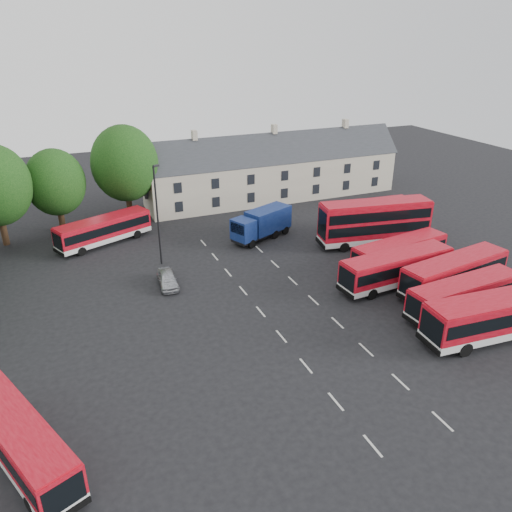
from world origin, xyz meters
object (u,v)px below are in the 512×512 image
Objects in this scene: bus_dd_south at (375,220)px; box_truck at (262,223)px; silver_car at (168,279)px; bus_row_a at (500,313)px; lamppost at (158,213)px; bus_west at (19,438)px.

box_truck is (-10.46, 6.26, -0.95)m from bus_dd_south.
bus_dd_south is 23.14m from silver_car.
bus_row_a is 1.24× the size of lamppost.
bus_dd_south reaches higher than bus_row_a.
lamppost reaches higher than bus_row_a.
bus_row_a is 30.94m from lamppost.
box_truck reaches higher than silver_car.
lamppost reaches higher than bus_west.
bus_dd_south is 1.19× the size of bus_west.
bus_dd_south is at bearing 7.18° from silver_car.
bus_row_a is 1.01× the size of bus_dd_south.
bus_dd_south is 39.50m from bus_west.
bus_west is 34.64m from box_truck.
bus_west is at bearing -119.75° from lamppost.
box_truck is (24.64, 24.35, 0.11)m from bus_west.
bus_west is 21.01m from silver_car.
box_truck is at bearing -67.99° from bus_west.
lamppost is at bearing 88.24° from silver_car.
bus_west is at bearing -177.17° from bus_row_a.
bus_row_a reaches higher than bus_west.
bus_row_a is at bearing -35.51° from silver_car.
bus_row_a is 1.21× the size of bus_west.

